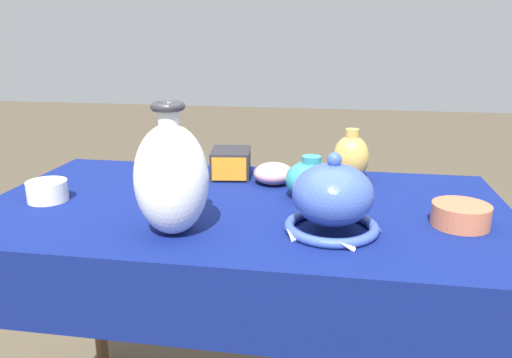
{
  "coord_description": "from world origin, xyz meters",
  "views": [
    {
      "loc": [
        0.23,
        -1.18,
        1.2
      ],
      "look_at": [
        0.05,
        -0.14,
        0.89
      ],
      "focal_mm": 35.0,
      "sensor_mm": 36.0,
      "label": 1
    }
  ],
  "objects_px": {
    "jar_round_ochre": "(351,157)",
    "bowl_shallow_rose": "(274,173)",
    "jar_round_teal": "(311,179)",
    "pot_squat_ivory": "(47,191)",
    "vase_dome_bell": "(332,200)",
    "mosaic_tile_box": "(231,163)",
    "pot_squat_terracotta": "(461,215)",
    "vase_tall_bulbous": "(171,178)"
  },
  "relations": [
    {
      "from": "vase_tall_bulbous",
      "to": "pot_squat_terracotta",
      "type": "height_order",
      "value": "vase_tall_bulbous"
    },
    {
      "from": "mosaic_tile_box",
      "to": "jar_round_ochre",
      "type": "relative_size",
      "value": 1.04
    },
    {
      "from": "vase_dome_bell",
      "to": "jar_round_ochre",
      "type": "bearing_deg",
      "value": 83.77
    },
    {
      "from": "jar_round_teal",
      "to": "pot_squat_terracotta",
      "type": "height_order",
      "value": "jar_round_teal"
    },
    {
      "from": "pot_squat_terracotta",
      "to": "jar_round_ochre",
      "type": "relative_size",
      "value": 0.85
    },
    {
      "from": "pot_squat_terracotta",
      "to": "jar_round_ochre",
      "type": "distance_m",
      "value": 0.41
    },
    {
      "from": "vase_tall_bulbous",
      "to": "jar_round_teal",
      "type": "height_order",
      "value": "vase_tall_bulbous"
    },
    {
      "from": "bowl_shallow_rose",
      "to": "pot_squat_ivory",
      "type": "relative_size",
      "value": 1.13
    },
    {
      "from": "vase_dome_bell",
      "to": "jar_round_teal",
      "type": "relative_size",
      "value": 1.63
    },
    {
      "from": "bowl_shallow_rose",
      "to": "jar_round_teal",
      "type": "bearing_deg",
      "value": -44.72
    },
    {
      "from": "pot_squat_terracotta",
      "to": "jar_round_teal",
      "type": "bearing_deg",
      "value": 157.65
    },
    {
      "from": "vase_dome_bell",
      "to": "pot_squat_ivory",
      "type": "bearing_deg",
      "value": 173.0
    },
    {
      "from": "mosaic_tile_box",
      "to": "pot_squat_terracotta",
      "type": "bearing_deg",
      "value": -35.48
    },
    {
      "from": "mosaic_tile_box",
      "to": "pot_squat_terracotta",
      "type": "height_order",
      "value": "mosaic_tile_box"
    },
    {
      "from": "vase_tall_bulbous",
      "to": "mosaic_tile_box",
      "type": "relative_size",
      "value": 1.81
    },
    {
      "from": "jar_round_teal",
      "to": "bowl_shallow_rose",
      "type": "xyz_separation_m",
      "value": [
        -0.11,
        0.11,
        -0.02
      ]
    },
    {
      "from": "mosaic_tile_box",
      "to": "pot_squat_ivory",
      "type": "relative_size",
      "value": 1.54
    },
    {
      "from": "bowl_shallow_rose",
      "to": "jar_round_ochre",
      "type": "distance_m",
      "value": 0.23
    },
    {
      "from": "jar_round_teal",
      "to": "pot_squat_ivory",
      "type": "distance_m",
      "value": 0.68
    },
    {
      "from": "pot_squat_ivory",
      "to": "bowl_shallow_rose",
      "type": "bearing_deg",
      "value": 23.88
    },
    {
      "from": "vase_tall_bulbous",
      "to": "pot_squat_ivory",
      "type": "bearing_deg",
      "value": 158.79
    },
    {
      "from": "pot_squat_terracotta",
      "to": "bowl_shallow_rose",
      "type": "xyz_separation_m",
      "value": [
        -0.46,
        0.25,
        0.01
      ]
    },
    {
      "from": "mosaic_tile_box",
      "to": "bowl_shallow_rose",
      "type": "relative_size",
      "value": 1.36
    },
    {
      "from": "vase_tall_bulbous",
      "to": "bowl_shallow_rose",
      "type": "bearing_deg",
      "value": 67.29
    },
    {
      "from": "mosaic_tile_box",
      "to": "bowl_shallow_rose",
      "type": "distance_m",
      "value": 0.15
    },
    {
      "from": "vase_dome_bell",
      "to": "mosaic_tile_box",
      "type": "distance_m",
      "value": 0.5
    },
    {
      "from": "pot_squat_terracotta",
      "to": "pot_squat_ivory",
      "type": "bearing_deg",
      "value": 179.62
    },
    {
      "from": "jar_round_ochre",
      "to": "bowl_shallow_rose",
      "type": "bearing_deg",
      "value": -159.14
    },
    {
      "from": "pot_squat_terracotta",
      "to": "bowl_shallow_rose",
      "type": "height_order",
      "value": "bowl_shallow_rose"
    },
    {
      "from": "vase_dome_bell",
      "to": "bowl_shallow_rose",
      "type": "xyz_separation_m",
      "value": [
        -0.17,
        0.33,
        -0.04
      ]
    },
    {
      "from": "vase_tall_bulbous",
      "to": "mosaic_tile_box",
      "type": "distance_m",
      "value": 0.46
    },
    {
      "from": "vase_dome_bell",
      "to": "pot_squat_terracotta",
      "type": "height_order",
      "value": "vase_dome_bell"
    },
    {
      "from": "bowl_shallow_rose",
      "to": "jar_round_ochre",
      "type": "bearing_deg",
      "value": 20.86
    },
    {
      "from": "jar_round_teal",
      "to": "pot_squat_ivory",
      "type": "relative_size",
      "value": 1.32
    },
    {
      "from": "jar_round_teal",
      "to": "jar_round_ochre",
      "type": "xyz_separation_m",
      "value": [
        0.1,
        0.19,
        0.02
      ]
    },
    {
      "from": "jar_round_teal",
      "to": "pot_squat_terracotta",
      "type": "bearing_deg",
      "value": -22.35
    },
    {
      "from": "pot_squat_terracotta",
      "to": "mosaic_tile_box",
      "type": "bearing_deg",
      "value": 152.51
    },
    {
      "from": "jar_round_ochre",
      "to": "pot_squat_terracotta",
      "type": "bearing_deg",
      "value": -54.48
    },
    {
      "from": "vase_dome_bell",
      "to": "mosaic_tile_box",
      "type": "xyz_separation_m",
      "value": [
        -0.31,
        0.39,
        -0.03
      ]
    },
    {
      "from": "pot_squat_ivory",
      "to": "jar_round_teal",
      "type": "bearing_deg",
      "value": 11.41
    },
    {
      "from": "vase_tall_bulbous",
      "to": "pot_squat_terracotta",
      "type": "distance_m",
      "value": 0.65
    },
    {
      "from": "vase_dome_bell",
      "to": "jar_round_ochre",
      "type": "height_order",
      "value": "vase_dome_bell"
    }
  ]
}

